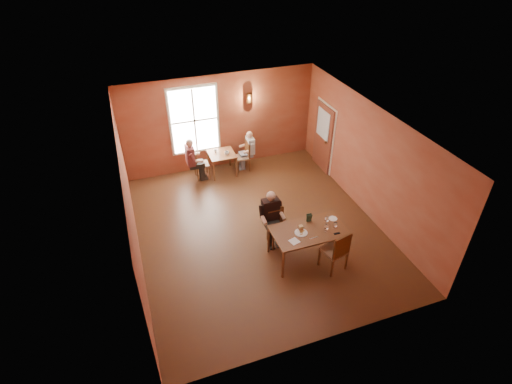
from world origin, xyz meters
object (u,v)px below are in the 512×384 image
object	(u,v)px
chair_diner_maroon	(202,164)
diner_maroon	(200,158)
chair_empty	(334,250)
diner_main	(279,223)
second_table	(222,163)
diner_white	(243,153)
main_table	(308,243)
chair_diner_white	(242,157)
chair_diner_main	(278,228)

from	to	relation	value
chair_diner_maroon	diner_maroon	bearing A→B (deg)	-90.00
chair_empty	chair_diner_maroon	distance (m)	5.20
diner_main	second_table	world-z (taller)	diner_main
second_table	diner_white	distance (m)	0.73
main_table	chair_diner_maroon	world-z (taller)	chair_diner_maroon
diner_main	diner_white	distance (m)	3.70
chair_diner_white	diner_maroon	distance (m)	1.35
diner_white	diner_maroon	size ratio (longest dim) A/B	0.89
diner_main	second_table	distance (m)	3.72
chair_empty	chair_diner_white	xyz separation A→B (m)	(-0.62, 4.83, -0.07)
main_table	chair_diner_maroon	bearing A→B (deg)	109.69
chair_diner_main	diner_white	world-z (taller)	diner_white
chair_empty	diner_maroon	bearing A→B (deg)	98.77
chair_diner_main	diner_main	world-z (taller)	diner_main
main_table	second_table	distance (m)	4.40
main_table	chair_empty	bearing A→B (deg)	-53.92
diner_main	chair_diner_white	size ratio (longest dim) A/B	1.45
diner_main	chair_diner_maroon	xyz separation A→B (m)	(-1.04, 3.68, -0.21)
chair_diner_main	diner_white	xyz separation A→B (m)	(0.29, 3.65, 0.12)
chair_diner_white	diner_maroon	bearing A→B (deg)	90.00
main_table	chair_diner_maroon	xyz separation A→B (m)	(-1.54, 4.30, 0.06)
diner_maroon	diner_main	bearing A→B (deg)	16.20
chair_diner_white	diner_maroon	size ratio (longest dim) A/B	0.70
diner_main	diner_white	size ratio (longest dim) A/B	1.13
chair_diner_white	chair_diner_maroon	world-z (taller)	chair_diner_white
chair_empty	second_table	world-z (taller)	chair_empty
main_table	diner_maroon	world-z (taller)	diner_maroon
diner_main	diner_maroon	xyz separation A→B (m)	(-1.07, 3.68, -0.01)
main_table	second_table	world-z (taller)	main_table
main_table	diner_white	world-z (taller)	diner_white
second_table	diner_maroon	bearing A→B (deg)	180.00
main_table	diner_maroon	xyz separation A→B (m)	(-1.57, 4.30, 0.27)
chair_empty	chair_diner_maroon	xyz separation A→B (m)	(-1.92, 4.83, -0.07)
chair_diner_maroon	chair_diner_main	bearing A→B (deg)	15.89
chair_diner_main	diner_main	size ratio (longest dim) A/B	0.71
chair_diner_white	chair_diner_main	bearing A→B (deg)	175.93
main_table	diner_main	bearing A→B (deg)	128.88
chair_diner_main	chair_diner_maroon	xyz separation A→B (m)	(-1.04, 3.65, -0.02)
main_table	chair_diner_main	world-z (taller)	chair_diner_main
chair_diner_maroon	diner_maroon	distance (m)	0.21
chair_diner_main	diner_white	bearing A→B (deg)	-94.53
diner_main	chair_empty	distance (m)	1.46
second_table	diner_maroon	distance (m)	0.75
chair_diner_main	chair_diner_maroon	distance (m)	3.80
chair_empty	chair_diner_maroon	world-z (taller)	chair_empty
chair_diner_main	second_table	bearing A→B (deg)	-83.91
second_table	diner_maroon	size ratio (longest dim) A/B	0.59
main_table	chair_diner_main	bearing A→B (deg)	127.57
main_table	diner_maroon	size ratio (longest dim) A/B	1.27
diner_white	diner_maroon	world-z (taller)	diner_maroon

